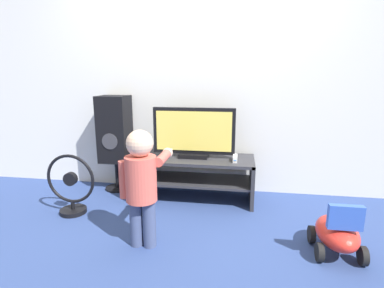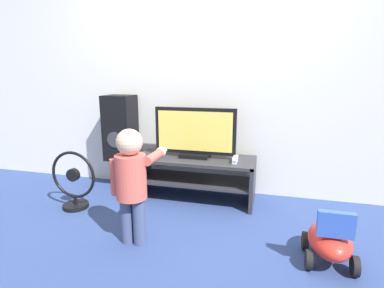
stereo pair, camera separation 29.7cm
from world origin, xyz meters
name	(u,v)px [view 1 (the left image)]	position (x,y,z in m)	size (l,w,h in m)	color
ground_plane	(190,208)	(0.00, 0.00, 0.00)	(16.00, 16.00, 0.00)	navy
wall_back	(198,74)	(0.00, 0.58, 1.30)	(10.00, 0.06, 2.60)	silver
tv_stand	(193,171)	(0.00, 0.25, 0.30)	(1.25, 0.50, 0.45)	#2D2D33
television	(194,133)	(0.00, 0.27, 0.70)	(0.84, 0.20, 0.51)	black
game_console	(235,158)	(0.43, 0.19, 0.48)	(0.04, 0.16, 0.06)	white
remote_primary	(152,159)	(-0.40, 0.10, 0.46)	(0.07, 0.13, 0.03)	white
child	(142,179)	(-0.24, -0.71, 0.53)	(0.34, 0.50, 0.90)	#3F4C72
speaker_tower	(115,131)	(-0.90, 0.38, 0.68)	(0.32, 0.30, 1.07)	black
floor_fan	(71,187)	(-1.08, -0.28, 0.26)	(0.47, 0.24, 0.58)	black
ride_on_toy	(337,233)	(1.19, -0.60, 0.17)	(0.32, 0.45, 0.43)	red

